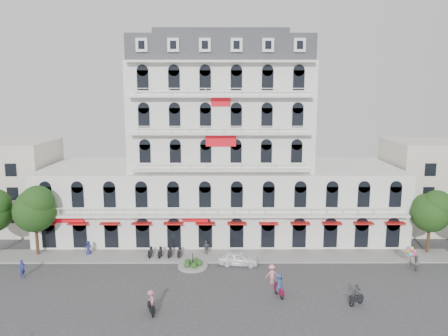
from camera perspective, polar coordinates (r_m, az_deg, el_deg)
ground at (r=42.43m, az=-0.45°, el=-15.98°), size 120.00×120.00×0.00m
sidewalk at (r=50.65m, az=-0.41°, el=-11.43°), size 53.00×4.00×0.16m
main_building at (r=56.80m, az=-0.39°, el=1.27°), size 45.00×15.00×25.80m
flank_building_west at (r=66.71m, az=-27.13°, el=-1.99°), size 14.00×10.00×12.00m
flank_building_east at (r=66.55m, az=26.43°, el=-1.96°), size 14.00×10.00×12.00m
traffic_island at (r=47.91m, az=-4.10°, el=-12.52°), size 3.20×3.20×1.60m
parked_scooter_row at (r=50.91m, az=-7.72°, el=-11.51°), size 4.40×1.80×1.10m
tree_west_inner at (r=53.67m, az=-23.47°, el=-4.75°), size 4.76×4.76×8.25m
tree_east_inner at (r=55.37m, az=25.44°, el=-4.97°), size 4.40×4.37×7.57m
parked_car at (r=48.25m, az=1.89°, el=-11.72°), size 4.47×2.16×1.47m
rider_east at (r=41.55m, az=7.22°, el=-14.93°), size 0.85×1.64×2.24m
rider_northeast at (r=41.57m, az=16.94°, el=-15.57°), size 1.51×1.08×1.98m
rider_center at (r=38.85m, az=-9.52°, el=-16.84°), size 0.99×1.62×2.15m
pedestrian_left at (r=53.11m, az=-17.29°, el=-9.97°), size 0.99×0.86×1.71m
pedestrian_mid at (r=50.86m, az=-2.31°, el=-10.38°), size 1.11×0.73×1.75m
pedestrian_right at (r=44.07m, az=6.26°, el=-13.62°), size 1.42×1.08×1.94m
pedestrian_far at (r=49.42m, az=-24.86°, el=-11.86°), size 0.69×0.82×1.93m
balloon_vendor at (r=50.76m, az=23.55°, el=-10.82°), size 1.47×1.35×2.45m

